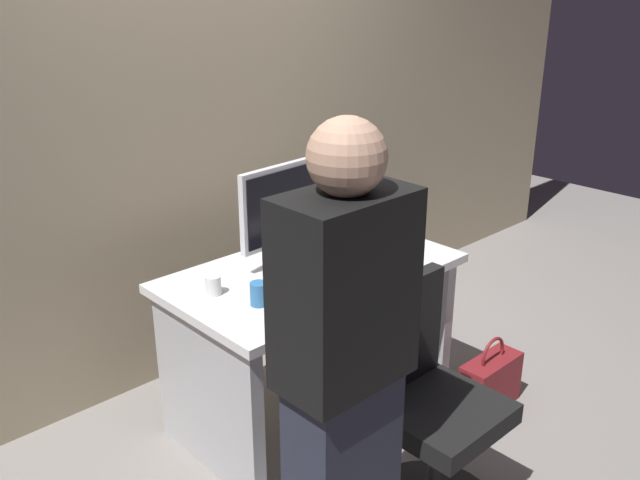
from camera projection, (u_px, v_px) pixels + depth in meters
ground_plane at (313, 409)px, 3.35m from camera, size 9.00×9.00×0.00m
wall_back at (199, 79)px, 3.36m from camera, size 6.40×0.10×3.00m
desk at (313, 317)px, 3.17m from camera, size 1.30×0.76×0.75m
office_chair at (426, 413)px, 2.61m from camera, size 0.52×0.52×0.94m
person_at_desk at (344, 381)px, 2.07m from camera, size 0.40×0.24×1.64m
monitor at (287, 207)px, 3.08m from camera, size 0.54×0.15×0.46m
keyboard at (324, 276)px, 2.98m from camera, size 0.43×0.14×0.02m
mouse at (370, 259)px, 3.14m from camera, size 0.06×0.10×0.03m
cup_near_keyboard at (259, 294)px, 2.73m from camera, size 0.07×0.07×0.10m
cup_by_monitor at (213, 285)px, 2.82m from camera, size 0.06×0.06×0.08m
book_stack at (374, 226)px, 3.39m from camera, size 0.24×0.21×0.13m
handbag at (490, 382)px, 3.33m from camera, size 0.34×0.14×0.38m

